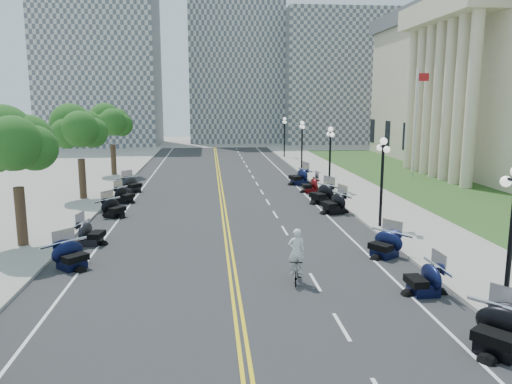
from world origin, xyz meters
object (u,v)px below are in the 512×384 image
object	(u,v)px
cyclist_rider	(297,235)
bicycle	(296,270)
flagpole	(416,124)
motorcycle_n_3	(500,329)

from	to	relation	value
cyclist_rider	bicycle	bearing A→B (deg)	-90.00
flagpole	bicycle	size ratio (longest dim) A/B	5.97
flagpole	motorcycle_n_3	bearing A→B (deg)	-108.67
cyclist_rider	flagpole	bearing A→B (deg)	-120.94
motorcycle_n_3	cyclist_rider	bearing A→B (deg)	-179.91
flagpole	cyclist_rider	distance (m)	30.42
cyclist_rider	motorcycle_n_3	bearing A→B (deg)	127.74
flagpole	bicycle	distance (m)	30.60
bicycle	cyclist_rider	world-z (taller)	cyclist_rider
flagpole	bicycle	world-z (taller)	flagpole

